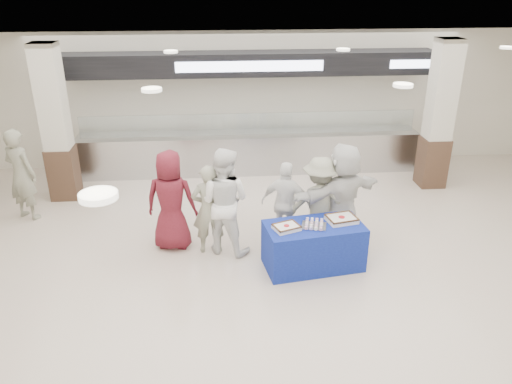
{
  "coord_description": "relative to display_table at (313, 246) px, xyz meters",
  "views": [
    {
      "loc": [
        -0.76,
        -5.85,
        4.43
      ],
      "look_at": [
        -0.15,
        1.6,
        1.11
      ],
      "focal_mm": 35.0,
      "sensor_mm": 36.0,
      "label": 1
    }
  ],
  "objects": [
    {
      "name": "ground",
      "position": [
        -0.73,
        -1.04,
        -0.38
      ],
      "size": [
        14.0,
        14.0,
        0.0
      ],
      "primitive_type": "plane",
      "color": "beige",
      "rests_on": "ground"
    },
    {
      "name": "serving_line",
      "position": [
        -0.73,
        4.35,
        0.78
      ],
      "size": [
        8.7,
        0.85,
        2.8
      ],
      "color": "#B4B7BB",
      "rests_on": "ground"
    },
    {
      "name": "column_left",
      "position": [
        -4.73,
        3.16,
        1.15
      ],
      "size": [
        0.55,
        0.55,
        3.2
      ],
      "color": "#39261A",
      "rests_on": "ground"
    },
    {
      "name": "column_right",
      "position": [
        3.27,
        3.16,
        1.15
      ],
      "size": [
        0.55,
        0.55,
        3.2
      ],
      "color": "#39261A",
      "rests_on": "ground"
    },
    {
      "name": "display_table",
      "position": [
        0.0,
        0.0,
        0.0
      ],
      "size": [
        1.65,
        1.01,
        0.75
      ],
      "primitive_type": "cube",
      "rotation": [
        0.0,
        0.0,
        0.15
      ],
      "color": "navy",
      "rests_on": "ground"
    },
    {
      "name": "sheet_cake_left",
      "position": [
        -0.46,
        -0.1,
        0.42
      ],
      "size": [
        0.47,
        0.42,
        0.08
      ],
      "color": "white",
      "rests_on": "display_table"
    },
    {
      "name": "sheet_cake_right",
      "position": [
        0.46,
        0.1,
        0.42
      ],
      "size": [
        0.52,
        0.45,
        0.1
      ],
      "color": "white",
      "rests_on": "display_table"
    },
    {
      "name": "cupcake_tray",
      "position": [
        -0.01,
        -0.03,
        0.41
      ],
      "size": [
        0.44,
        0.37,
        0.06
      ],
      "color": "#A7A6AB",
      "rests_on": "display_table"
    },
    {
      "name": "civilian_maroon",
      "position": [
        -2.3,
        0.83,
        0.51
      ],
      "size": [
        0.94,
        0.68,
        1.76
      ],
      "primitive_type": "imported",
      "rotation": [
        0.0,
        0.0,
        2.99
      ],
      "color": "maroon",
      "rests_on": "ground"
    },
    {
      "name": "soldier_a",
      "position": [
        -1.67,
        0.64,
        0.41
      ],
      "size": [
        0.61,
        0.44,
        1.57
      ],
      "primitive_type": "imported",
      "rotation": [
        0.0,
        0.0,
        3.25
      ],
      "color": "gray",
      "rests_on": "ground"
    },
    {
      "name": "chef_tall",
      "position": [
        -1.41,
        0.64,
        0.55
      ],
      "size": [
        1.11,
        1.01,
        1.85
      ],
      "primitive_type": "imported",
      "rotation": [
        0.0,
        0.0,
        2.72
      ],
      "color": "white",
      "rests_on": "ground"
    },
    {
      "name": "chef_short",
      "position": [
        -0.34,
        0.81,
        0.38
      ],
      "size": [
        0.96,
        0.68,
        1.51
      ],
      "primitive_type": "imported",
      "rotation": [
        0.0,
        0.0,
        2.74
      ],
      "color": "white",
      "rests_on": "ground"
    },
    {
      "name": "soldier_b",
      "position": [
        0.21,
        0.65,
        0.45
      ],
      "size": [
        1.14,
        0.75,
        1.65
      ],
      "primitive_type": "imported",
      "rotation": [
        0.0,
        0.0,
        3.01
      ],
      "color": "gray",
      "rests_on": "ground"
    },
    {
      "name": "civilian_white",
      "position": [
        0.59,
        0.64,
        0.56
      ],
      "size": [
        1.81,
        1.22,
        1.88
      ],
      "primitive_type": "imported",
      "rotation": [
        0.0,
        0.0,
        3.57
      ],
      "color": "white",
      "rests_on": "ground"
    },
    {
      "name": "soldier_bg",
      "position": [
        -5.22,
        2.21,
        0.53
      ],
      "size": [
        0.78,
        0.68,
        1.8
      ],
      "primitive_type": "imported",
      "rotation": [
        0.0,
        0.0,
        2.68
      ],
      "color": "gray",
      "rests_on": "ground"
    }
  ]
}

